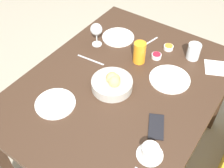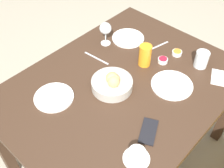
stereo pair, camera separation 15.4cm
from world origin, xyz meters
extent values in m
plane|color=#A89E89|center=(0.00, 0.00, 0.00)|extent=(10.00, 10.00, 0.00)
cube|color=#3D281C|center=(0.00, 0.00, 0.71)|extent=(1.34, 1.02, 0.03)
cube|color=#3D281C|center=(-0.62, -0.46, 0.35)|extent=(0.06, 0.06, 0.69)
cube|color=#3D281C|center=(0.62, -0.46, 0.35)|extent=(0.06, 0.06, 0.69)
cylinder|color=#B2ADA3|center=(0.06, -0.02, 0.76)|extent=(0.23, 0.23, 0.05)
sphere|color=tan|center=(0.07, 0.00, 0.80)|extent=(0.07, 0.07, 0.07)
sphere|color=tan|center=(0.06, -0.01, 0.80)|extent=(0.06, 0.06, 0.06)
sphere|color=tan|center=(0.06, -0.02, 0.80)|extent=(0.07, 0.07, 0.07)
sphere|color=tan|center=(0.06, -0.02, 0.80)|extent=(0.06, 0.06, 0.06)
cylinder|color=white|center=(-0.35, -0.25, 0.73)|extent=(0.21, 0.21, 0.01)
cylinder|color=white|center=(0.33, -0.20, 0.73)|extent=(0.21, 0.21, 0.01)
cylinder|color=white|center=(-0.18, 0.21, 0.73)|extent=(0.23, 0.23, 0.01)
cylinder|color=orange|center=(-0.22, -0.02, 0.80)|extent=(0.07, 0.07, 0.14)
cylinder|color=silver|center=(-0.44, 0.24, 0.78)|extent=(0.08, 0.08, 0.10)
cylinder|color=silver|center=(-0.21, -0.33, 0.73)|extent=(0.06, 0.06, 0.00)
cylinder|color=silver|center=(-0.21, -0.33, 0.77)|extent=(0.01, 0.01, 0.07)
sphere|color=silver|center=(-0.21, -0.33, 0.85)|extent=(0.08, 0.08, 0.08)
cylinder|color=white|center=(0.31, 0.35, 0.73)|extent=(0.12, 0.12, 0.01)
cylinder|color=white|center=(0.31, 0.35, 0.76)|extent=(0.08, 0.08, 0.05)
cylinder|color=white|center=(-0.31, 0.05, 0.74)|extent=(0.06, 0.06, 0.02)
cylinder|color=#A3192D|center=(-0.31, 0.05, 0.76)|extent=(0.05, 0.05, 0.00)
cylinder|color=white|center=(-0.43, 0.08, 0.74)|extent=(0.06, 0.06, 0.02)
cylinder|color=#C67F28|center=(-0.43, 0.08, 0.76)|extent=(0.05, 0.05, 0.00)
cube|color=#B7B7BC|center=(-0.06, -0.27, 0.73)|extent=(0.03, 0.19, 0.00)
cube|color=#B7B7BC|center=(-0.43, -0.05, 0.73)|extent=(0.14, 0.04, 0.00)
cube|color=white|center=(-0.43, 0.40, 0.73)|extent=(0.18, 0.18, 0.00)
cube|color=black|center=(0.15, 0.30, 0.73)|extent=(0.17, 0.13, 0.01)
camera|label=1|loc=(0.95, 0.59, 1.86)|focal=45.00mm
camera|label=2|loc=(0.85, 0.71, 1.86)|focal=45.00mm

